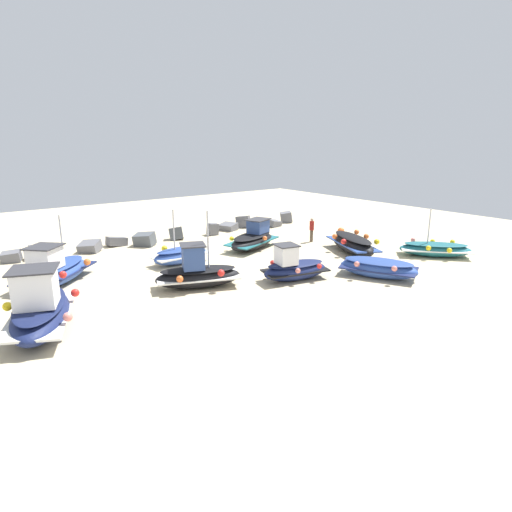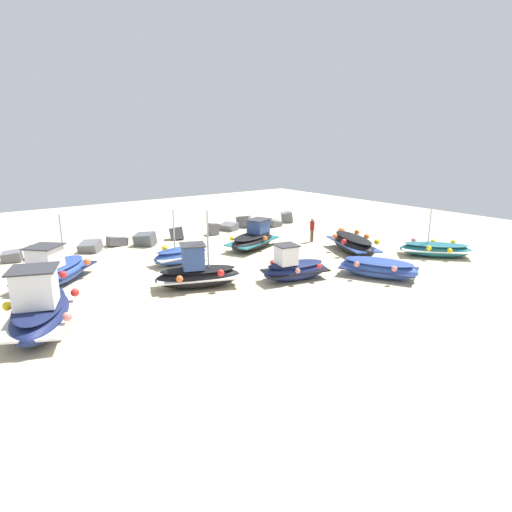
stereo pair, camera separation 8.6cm
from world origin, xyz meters
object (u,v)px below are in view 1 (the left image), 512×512
(fishing_boat_2, at_px, (253,239))
(fishing_boat_4, at_px, (378,268))
(fishing_boat_3, at_px, (181,255))
(fishing_boat_1, at_px, (40,310))
(fishing_boat_7, at_px, (55,271))
(mooring_buoy_0, at_px, (341,231))
(fishing_boat_6, at_px, (198,274))
(fishing_boat_8, at_px, (435,249))
(fishing_boat_5, at_px, (294,268))
(person_walking, at_px, (312,228))
(fishing_boat_0, at_px, (352,244))

(fishing_boat_2, bearing_deg, fishing_boat_4, -102.12)
(fishing_boat_3, bearing_deg, fishing_boat_4, -55.85)
(fishing_boat_3, bearing_deg, fishing_boat_1, -154.40)
(fishing_boat_7, bearing_deg, mooring_buoy_0, 132.54)
(fishing_boat_7, bearing_deg, fishing_boat_6, 94.17)
(fishing_boat_3, bearing_deg, fishing_boat_2, -1.64)
(fishing_boat_7, bearing_deg, fishing_boat_8, 112.71)
(fishing_boat_2, height_order, fishing_boat_6, fishing_boat_6)
(fishing_boat_5, bearing_deg, fishing_boat_6, -10.74)
(fishing_boat_5, height_order, fishing_boat_6, fishing_boat_6)
(fishing_boat_3, distance_m, fishing_boat_8, 15.69)
(fishing_boat_5, xyz_separation_m, person_walking, (6.77, 5.69, 0.34))
(fishing_boat_0, distance_m, fishing_boat_4, 5.09)
(fishing_boat_5, bearing_deg, fishing_boat_0, -152.06)
(fishing_boat_0, relative_size, fishing_boat_3, 1.40)
(fishing_boat_8, height_order, person_walking, fishing_boat_8)
(fishing_boat_7, bearing_deg, fishing_boat_2, 135.02)
(fishing_boat_2, xyz_separation_m, fishing_boat_4, (1.54, -9.02, -0.14))
(fishing_boat_0, xyz_separation_m, fishing_boat_2, (-4.38, 4.79, 0.04))
(fishing_boat_0, xyz_separation_m, fishing_boat_5, (-6.69, -1.87, 0.03))
(fishing_boat_0, distance_m, fishing_boat_2, 6.49)
(fishing_boat_2, relative_size, fishing_boat_7, 0.99)
(person_walking, height_order, mooring_buoy_0, person_walking)
(fishing_boat_0, relative_size, fishing_boat_5, 1.34)
(fishing_boat_3, height_order, person_walking, fishing_boat_3)
(fishing_boat_0, bearing_deg, fishing_boat_6, -67.27)
(fishing_boat_2, relative_size, fishing_boat_4, 1.09)
(fishing_boat_1, relative_size, fishing_boat_5, 1.45)
(fishing_boat_1, bearing_deg, fishing_boat_0, 113.48)
(fishing_boat_4, bearing_deg, fishing_boat_5, 32.06)
(fishing_boat_5, height_order, mooring_buoy_0, fishing_boat_5)
(fishing_boat_4, distance_m, fishing_boat_5, 4.52)
(fishing_boat_6, bearing_deg, fishing_boat_4, 174.96)
(person_walking, bearing_deg, fishing_boat_0, -15.45)
(fishing_boat_3, xyz_separation_m, fishing_boat_4, (7.07, -8.70, 0.01))
(fishing_boat_2, distance_m, fishing_boat_6, 8.36)
(fishing_boat_0, height_order, fishing_boat_4, fishing_boat_0)
(fishing_boat_5, bearing_deg, fishing_boat_8, -177.65)
(fishing_boat_8, bearing_deg, fishing_boat_0, -178.81)
(fishing_boat_5, bearing_deg, fishing_boat_1, 6.36)
(fishing_boat_4, relative_size, fishing_boat_7, 0.91)
(fishing_boat_0, height_order, fishing_boat_2, fishing_boat_2)
(fishing_boat_1, bearing_deg, fishing_boat_2, 132.48)
(fishing_boat_6, bearing_deg, fishing_boat_2, -123.72)
(fishing_boat_5, xyz_separation_m, fishing_boat_8, (10.19, -1.80, -0.18))
(fishing_boat_2, bearing_deg, fishing_boat_3, 161.51)
(fishing_boat_0, bearing_deg, person_walking, -157.96)
(fishing_boat_3, bearing_deg, fishing_boat_8, -36.20)
(fishing_boat_3, height_order, fishing_boat_4, fishing_boat_3)
(fishing_boat_4, xyz_separation_m, fishing_boat_6, (-8.45, 4.32, 0.20))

